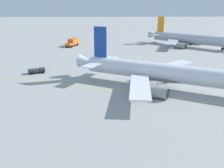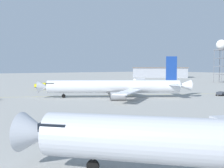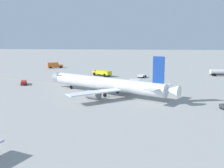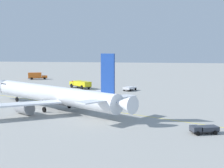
# 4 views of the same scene
# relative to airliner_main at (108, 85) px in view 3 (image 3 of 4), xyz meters

# --- Properties ---
(ground_plane) EXTENTS (600.00, 600.00, 0.00)m
(ground_plane) POSITION_rel_airliner_main_xyz_m (-2.30, 0.03, -3.03)
(ground_plane) COLOR #9E9E99
(airliner_main) EXTENTS (40.06, 29.59, 11.98)m
(airliner_main) POSITION_rel_airliner_main_xyz_m (0.00, 0.00, 0.00)
(airliner_main) COLOR white
(airliner_main) RESTS_ON ground_plane
(pushback_tug_truck) EXTENTS (3.83, 5.57, 1.30)m
(pushback_tug_truck) POSITION_rel_airliner_main_xyz_m (10.49, 35.36, -2.22)
(pushback_tug_truck) COLOR #232326
(pushback_tug_truck) RESTS_ON ground_plane
(ops_pickup_truck) EXTENTS (3.85, 5.52, 1.41)m
(ops_pickup_truck) POSITION_rel_airliner_main_xyz_m (-31.99, 13.96, -2.22)
(ops_pickup_truck) COLOR #232326
(ops_pickup_truck) RESTS_ON ground_plane
(fuel_tanker_truck) EXTENTS (9.88, 3.55, 2.87)m
(fuel_tanker_truck) POSITION_rel_airliner_main_xyz_m (44.97, 43.74, -1.44)
(fuel_tanker_truck) COLOR #232326
(fuel_tanker_truck) RESTS_ON ground_plane
(catering_truck_truck) EXTENTS (8.59, 6.23, 3.10)m
(catering_truck_truck) POSITION_rel_airliner_main_xyz_m (-37.51, 66.70, -1.35)
(catering_truck_truck) COLOR #232326
(catering_truck_truck) RESTS_ON ground_plane
(fire_tender_truck) EXTENTS (9.35, 8.28, 2.50)m
(fire_tender_truck) POSITION_rel_airliner_main_xyz_m (-6.83, 38.10, -1.49)
(fire_tender_truck) COLOR #232326
(fire_tender_truck) RESTS_ON ground_plane
(taxiway_centreline) EXTENTS (126.60, 57.21, 0.01)m
(taxiway_centreline) POSITION_rel_airliner_main_xyz_m (0.87, 5.96, -3.02)
(taxiway_centreline) COLOR yellow
(taxiway_centreline) RESTS_ON ground_plane
(safety_cone_near) EXTENTS (0.36, 0.36, 0.55)m
(safety_cone_near) POSITION_rel_airliner_main_xyz_m (-25.67, 35.54, -2.75)
(safety_cone_near) COLOR orange
(safety_cone_near) RESTS_ON ground_plane
(safety_cone_mid) EXTENTS (0.36, 0.36, 0.55)m
(safety_cone_mid) POSITION_rel_airliner_main_xyz_m (-28.27, 39.18, -2.75)
(safety_cone_mid) COLOR orange
(safety_cone_mid) RESTS_ON ground_plane
(safety_cone_far) EXTENTS (0.36, 0.36, 0.55)m
(safety_cone_far) POSITION_rel_airliner_main_xyz_m (-29.69, 41.17, -2.75)
(safety_cone_far) COLOR orange
(safety_cone_far) RESTS_ON ground_plane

